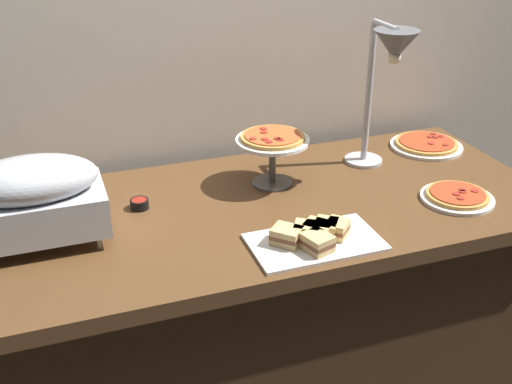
{
  "coord_description": "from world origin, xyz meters",
  "views": [
    {
      "loc": [
        -0.64,
        -1.71,
        1.72
      ],
      "look_at": [
        -0.03,
        0.0,
        0.81
      ],
      "focal_mm": 44.32,
      "sensor_mm": 36.0,
      "label": 1
    }
  ],
  "objects_px": {
    "sandwich_platter": "(315,236)",
    "sauce_cup_far": "(139,204)",
    "pizza_plate_raised_stand": "(273,144)",
    "chafing_dish": "(33,196)",
    "sauce_cup_near": "(30,195)",
    "pizza_plate_center": "(426,145)",
    "heat_lamp": "(389,61)",
    "pizza_plate_front": "(457,197)"
  },
  "relations": [
    {
      "from": "chafing_dish",
      "to": "sauce_cup_near",
      "type": "distance_m",
      "value": 0.32
    },
    {
      "from": "chafing_dish",
      "to": "sauce_cup_near",
      "type": "height_order",
      "value": "chafing_dish"
    },
    {
      "from": "sandwich_platter",
      "to": "sauce_cup_near",
      "type": "xyz_separation_m",
      "value": [
        -0.77,
        0.57,
        -0.01
      ]
    },
    {
      "from": "chafing_dish",
      "to": "sauce_cup_far",
      "type": "distance_m",
      "value": 0.36
    },
    {
      "from": "pizza_plate_center",
      "to": "sandwich_platter",
      "type": "relative_size",
      "value": 0.74
    },
    {
      "from": "pizza_plate_center",
      "to": "sauce_cup_far",
      "type": "distance_m",
      "value": 1.17
    },
    {
      "from": "pizza_plate_raised_stand",
      "to": "sandwich_platter",
      "type": "bearing_deg",
      "value": -93.83
    },
    {
      "from": "sandwich_platter",
      "to": "sauce_cup_far",
      "type": "height_order",
      "value": "sandwich_platter"
    },
    {
      "from": "chafing_dish",
      "to": "pizza_plate_center",
      "type": "bearing_deg",
      "value": 9.23
    },
    {
      "from": "chafing_dish",
      "to": "sandwich_platter",
      "type": "height_order",
      "value": "chafing_dish"
    },
    {
      "from": "sauce_cup_near",
      "to": "sauce_cup_far",
      "type": "xyz_separation_m",
      "value": [
        0.33,
        -0.18,
        -0.0
      ]
    },
    {
      "from": "pizza_plate_raised_stand",
      "to": "sandwich_platter",
      "type": "height_order",
      "value": "pizza_plate_raised_stand"
    },
    {
      "from": "pizza_plate_raised_stand",
      "to": "sauce_cup_near",
      "type": "relative_size",
      "value": 3.95
    },
    {
      "from": "pizza_plate_center",
      "to": "sauce_cup_far",
      "type": "relative_size",
      "value": 4.73
    },
    {
      "from": "heat_lamp",
      "to": "sauce_cup_near",
      "type": "distance_m",
      "value": 1.27
    },
    {
      "from": "sandwich_platter",
      "to": "sauce_cup_far",
      "type": "bearing_deg",
      "value": 138.41
    },
    {
      "from": "sauce_cup_near",
      "to": "sauce_cup_far",
      "type": "bearing_deg",
      "value": -28.64
    },
    {
      "from": "heat_lamp",
      "to": "pizza_plate_raised_stand",
      "type": "height_order",
      "value": "heat_lamp"
    },
    {
      "from": "chafing_dish",
      "to": "sauce_cup_far",
      "type": "height_order",
      "value": "chafing_dish"
    },
    {
      "from": "heat_lamp",
      "to": "sauce_cup_far",
      "type": "relative_size",
      "value": 8.89
    },
    {
      "from": "heat_lamp",
      "to": "pizza_plate_center",
      "type": "distance_m",
      "value": 0.52
    },
    {
      "from": "pizza_plate_front",
      "to": "pizza_plate_raised_stand",
      "type": "relative_size",
      "value": 0.95
    },
    {
      "from": "pizza_plate_raised_stand",
      "to": "sauce_cup_near",
      "type": "xyz_separation_m",
      "value": [
        -0.8,
        0.15,
        -0.13
      ]
    },
    {
      "from": "heat_lamp",
      "to": "pizza_plate_center",
      "type": "height_order",
      "value": "heat_lamp"
    },
    {
      "from": "heat_lamp",
      "to": "pizza_plate_raised_stand",
      "type": "bearing_deg",
      "value": 172.15
    },
    {
      "from": "pizza_plate_center",
      "to": "sauce_cup_near",
      "type": "bearing_deg",
      "value": 178.04
    },
    {
      "from": "pizza_plate_center",
      "to": "sauce_cup_near",
      "type": "distance_m",
      "value": 1.49
    },
    {
      "from": "pizza_plate_raised_stand",
      "to": "sauce_cup_near",
      "type": "height_order",
      "value": "pizza_plate_raised_stand"
    },
    {
      "from": "sauce_cup_far",
      "to": "sandwich_platter",
      "type": "bearing_deg",
      "value": -41.59
    },
    {
      "from": "sauce_cup_near",
      "to": "sauce_cup_far",
      "type": "height_order",
      "value": "sauce_cup_near"
    },
    {
      "from": "pizza_plate_front",
      "to": "sauce_cup_near",
      "type": "height_order",
      "value": "sauce_cup_near"
    },
    {
      "from": "sauce_cup_far",
      "to": "pizza_plate_front",
      "type": "bearing_deg",
      "value": -16.43
    },
    {
      "from": "sandwich_platter",
      "to": "pizza_plate_raised_stand",
      "type": "bearing_deg",
      "value": 86.17
    },
    {
      "from": "chafing_dish",
      "to": "pizza_plate_raised_stand",
      "type": "distance_m",
      "value": 0.79
    },
    {
      "from": "sandwich_platter",
      "to": "chafing_dish",
      "type": "bearing_deg",
      "value": 159.52
    },
    {
      "from": "heat_lamp",
      "to": "pizza_plate_center",
      "type": "relative_size",
      "value": 1.88
    },
    {
      "from": "pizza_plate_front",
      "to": "sauce_cup_near",
      "type": "xyz_separation_m",
      "value": [
        -1.33,
        0.48,
        0.01
      ]
    },
    {
      "from": "pizza_plate_raised_stand",
      "to": "sauce_cup_near",
      "type": "bearing_deg",
      "value": 169.16
    },
    {
      "from": "pizza_plate_center",
      "to": "pizza_plate_raised_stand",
      "type": "bearing_deg",
      "value": -171.62
    },
    {
      "from": "pizza_plate_center",
      "to": "pizza_plate_raised_stand",
      "type": "distance_m",
      "value": 0.71
    },
    {
      "from": "pizza_plate_raised_stand",
      "to": "sandwich_platter",
      "type": "relative_size",
      "value": 0.66
    },
    {
      "from": "pizza_plate_raised_stand",
      "to": "chafing_dish",
      "type": "bearing_deg",
      "value": -170.01
    }
  ]
}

